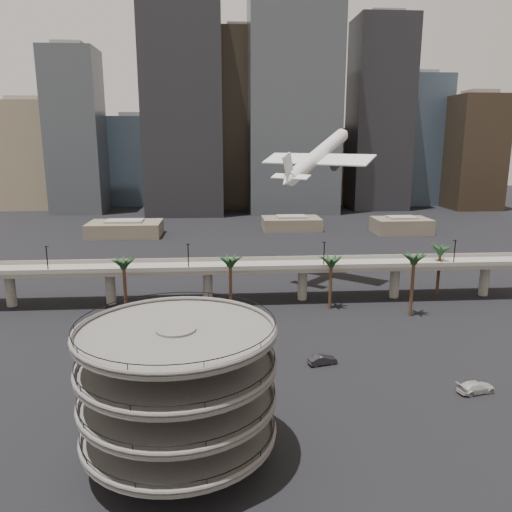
{
  "coord_description": "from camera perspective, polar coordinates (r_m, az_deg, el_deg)",
  "views": [
    {
      "loc": [
        -8.04,
        -55.68,
        36.15
      ],
      "look_at": [
        -1.87,
        28.0,
        16.84
      ],
      "focal_mm": 35.0,
      "sensor_mm": 36.0,
      "label": 1
    }
  ],
  "objects": [
    {
      "name": "parking_ramp",
      "position": [
        58.2,
        -8.91,
        -14.09
      ],
      "size": [
        22.2,
        22.2,
        17.35
      ],
      "color": "#524F4D",
      "rests_on": "ground"
    },
    {
      "name": "airborne_jet",
      "position": [
        131.5,
        7.05,
        11.24
      ],
      "size": [
        26.83,
        27.63,
        16.1
      ],
      "rotation": [
        0.0,
        -0.38,
        0.86
      ],
      "color": "silver",
      "rests_on": "ground"
    },
    {
      "name": "skyline",
      "position": [
        273.93,
        0.66,
        15.1
      ],
      "size": [
        269.0,
        86.0,
        126.77
      ],
      "color": "#826F59",
      "rests_on": "ground"
    },
    {
      "name": "palm_trees",
      "position": [
        107.62,
        6.41,
        -0.48
      ],
      "size": [
        76.4,
        18.4,
        14.0
      ],
      "color": "#4B3220",
      "rests_on": "ground"
    },
    {
      "name": "low_buildings",
      "position": [
        201.31,
        0.1,
        3.44
      ],
      "size": [
        135.0,
        27.5,
        6.8
      ],
      "color": "brown",
      "rests_on": "ground"
    },
    {
      "name": "car_c",
      "position": [
        82.57,
        23.83,
        -13.54
      ],
      "size": [
        6.15,
        3.53,
        1.68
      ],
      "primitive_type": "imported",
      "rotation": [
        0.0,
        0.0,
        1.79
      ],
      "color": "beige",
      "rests_on": "ground"
    },
    {
      "name": "overpass",
      "position": [
        114.64,
        -0.06,
        -1.59
      ],
      "size": [
        130.0,
        9.3,
        14.7
      ],
      "color": "slate",
      "rests_on": "ground"
    },
    {
      "name": "car_a",
      "position": [
        81.93,
        -1.98,
        -12.59
      ],
      "size": [
        5.04,
        2.56,
        1.64
      ],
      "primitive_type": "imported",
      "rotation": [
        0.0,
        0.0,
        1.7
      ],
      "color": "#AD182C",
      "rests_on": "ground"
    },
    {
      "name": "ground",
      "position": [
        66.87,
        3.58,
        -19.79
      ],
      "size": [
        700.0,
        700.0,
        0.0
      ],
      "primitive_type": "plane",
      "color": "black",
      "rests_on": "ground"
    },
    {
      "name": "car_b",
      "position": [
        85.16,
        7.6,
        -11.69
      ],
      "size": [
        5.13,
        2.8,
        1.6
      ],
      "primitive_type": "imported",
      "rotation": [
        0.0,
        0.0,
        1.81
      ],
      "color": "#232228",
      "rests_on": "ground"
    }
  ]
}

